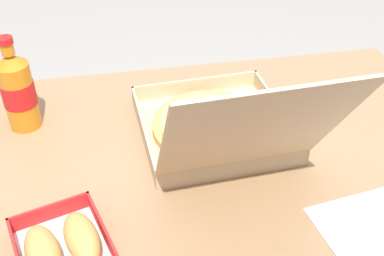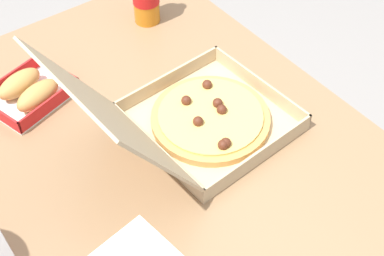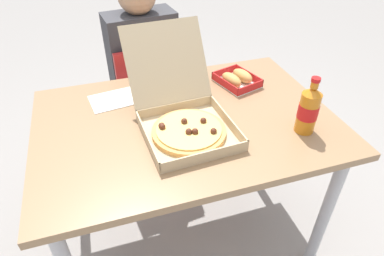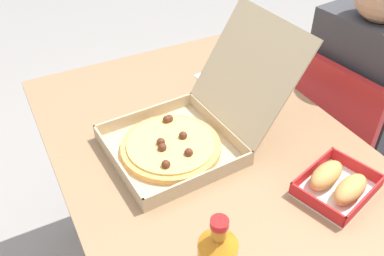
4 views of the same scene
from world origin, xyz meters
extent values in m
cube|color=#997551|center=(0.00, 0.00, 0.73)|extent=(1.17, 0.81, 0.03)
cylinder|color=#B7B7BC|center=(0.52, -0.34, 0.36)|extent=(0.05, 0.05, 0.72)
cube|color=tan|center=(-0.02, -0.10, 0.75)|extent=(0.34, 0.34, 0.01)
cube|color=tan|center=(-0.01, -0.26, 0.77)|extent=(0.32, 0.02, 0.04)
cube|color=tan|center=(-0.18, -0.11, 0.77)|extent=(0.02, 0.32, 0.04)
cube|color=tan|center=(0.14, -0.09, 0.77)|extent=(0.02, 0.32, 0.04)
cube|color=tan|center=(-0.03, 0.06, 0.77)|extent=(0.32, 0.02, 0.04)
cube|color=tan|center=(-0.03, 0.14, 0.93)|extent=(0.33, 0.19, 0.28)
cylinder|color=tan|center=(-0.02, -0.10, 0.76)|extent=(0.28, 0.28, 0.02)
cylinder|color=#EAC666|center=(-0.02, -0.10, 0.77)|extent=(0.24, 0.24, 0.01)
sphere|color=#562819|center=(-0.02, -0.06, 0.78)|extent=(0.02, 0.02, 0.02)
sphere|color=#562819|center=(0.04, -0.08, 0.78)|extent=(0.02, 0.02, 0.02)
sphere|color=#562819|center=(-0.03, -0.13, 0.78)|extent=(0.02, 0.02, 0.02)
sphere|color=#562819|center=(-0.11, -0.07, 0.78)|extent=(0.02, 0.02, 0.02)
sphere|color=#562819|center=(-0.01, -0.13, 0.78)|extent=(0.02, 0.02, 0.02)
sphere|color=#562819|center=(-0.11, -0.06, 0.78)|extent=(0.02, 0.02, 0.02)
sphere|color=#562819|center=(0.06, -0.15, 0.78)|extent=(0.02, 0.02, 0.02)
cube|color=white|center=(0.31, 0.20, 0.75)|extent=(0.20, 0.22, 0.00)
cube|color=red|center=(0.33, 0.11, 0.77)|extent=(0.15, 0.05, 0.03)
cube|color=red|center=(0.24, 0.18, 0.77)|extent=(0.06, 0.18, 0.03)
cube|color=red|center=(0.37, 0.22, 0.77)|extent=(0.06, 0.18, 0.03)
ellipsoid|color=tan|center=(0.27, 0.19, 0.78)|extent=(0.09, 0.13, 0.05)
ellipsoid|color=tan|center=(0.34, 0.21, 0.78)|extent=(0.09, 0.13, 0.05)
camera|label=1|loc=(0.19, 0.75, 1.42)|focal=44.96mm
camera|label=2|loc=(-0.66, 0.43, 1.64)|focal=48.90mm
camera|label=3|loc=(-0.30, -1.03, 1.52)|focal=31.25mm
camera|label=4|loc=(0.76, -0.45, 1.51)|focal=38.54mm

